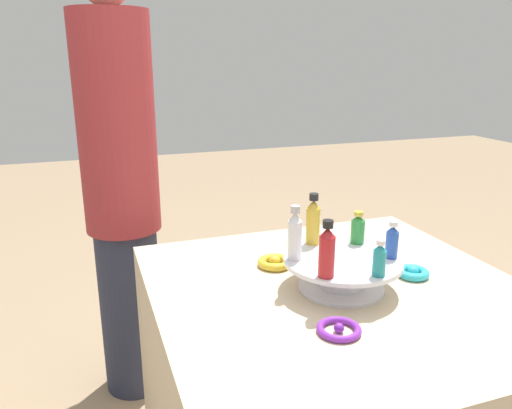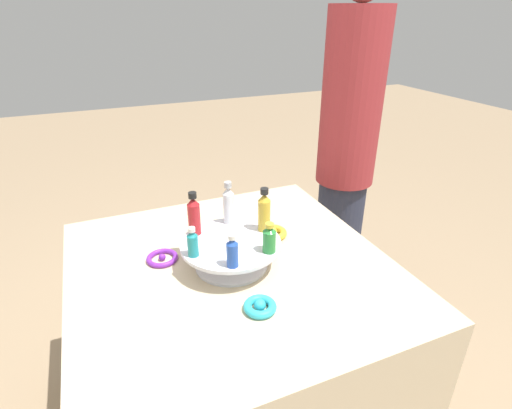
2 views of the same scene
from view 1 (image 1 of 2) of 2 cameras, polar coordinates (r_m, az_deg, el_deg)
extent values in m
cube|color=beige|center=(1.63, 9.03, -21.07)|extent=(1.03, 1.03, 0.73)
cylinder|color=silver|center=(1.44, 9.70, -9.24)|extent=(0.24, 0.24, 0.01)
cylinder|color=silver|center=(1.42, 9.78, -7.81)|extent=(0.13, 0.13, 0.07)
cylinder|color=silver|center=(1.40, 9.86, -6.30)|extent=(0.33, 0.33, 0.01)
cylinder|color=#234CAD|center=(1.42, 15.25, -4.47)|extent=(0.03, 0.03, 0.08)
cone|color=#234CAD|center=(1.40, 15.39, -2.73)|extent=(0.03, 0.03, 0.02)
cylinder|color=silver|center=(1.40, 15.44, -2.15)|extent=(0.02, 0.02, 0.01)
cylinder|color=#288438|center=(1.51, 11.54, -3.08)|extent=(0.04, 0.04, 0.07)
cone|color=#288438|center=(1.49, 11.63, -1.53)|extent=(0.04, 0.04, 0.02)
cylinder|color=gold|center=(1.49, 11.66, -1.02)|extent=(0.03, 0.03, 0.01)
cylinder|color=gold|center=(1.48, 6.52, -2.46)|extent=(0.04, 0.04, 0.11)
cone|color=gold|center=(1.46, 6.61, 0.04)|extent=(0.04, 0.04, 0.02)
cylinder|color=black|center=(1.45, 6.64, 0.87)|extent=(0.03, 0.03, 0.02)
cylinder|color=silver|center=(1.36, 4.44, -4.11)|extent=(0.04, 0.04, 0.11)
cone|color=silver|center=(1.34, 4.51, -1.44)|extent=(0.04, 0.04, 0.02)
cylinder|color=#B2B2B7|center=(1.33, 4.53, -0.54)|extent=(0.03, 0.03, 0.02)
cylinder|color=#B21E23|center=(1.26, 8.07, -5.94)|extent=(0.04, 0.04, 0.11)
cone|color=#B21E23|center=(1.24, 8.19, -3.15)|extent=(0.04, 0.04, 0.02)
cylinder|color=black|center=(1.23, 8.23, -2.22)|extent=(0.03, 0.03, 0.02)
cylinder|color=teal|center=(1.30, 13.89, -6.51)|extent=(0.03, 0.03, 0.07)
cone|color=teal|center=(1.28, 14.02, -4.78)|extent=(0.03, 0.03, 0.02)
cylinder|color=silver|center=(1.28, 14.06, -4.21)|extent=(0.02, 0.02, 0.01)
torus|color=#2DB7CC|center=(1.55, 17.48, -7.44)|extent=(0.09, 0.09, 0.02)
sphere|color=#2DB7CC|center=(1.55, 17.50, -7.28)|extent=(0.03, 0.03, 0.03)
torus|color=gold|center=(1.55, 2.16, -6.62)|extent=(0.11, 0.11, 0.03)
sphere|color=gold|center=(1.55, 2.16, -6.45)|extent=(0.04, 0.04, 0.04)
torus|color=purple|center=(1.22, 9.46, -13.89)|extent=(0.11, 0.11, 0.02)
sphere|color=purple|center=(1.22, 9.46, -13.75)|extent=(0.02, 0.02, 0.02)
cylinder|color=#282D42|center=(2.17, -14.09, -11.51)|extent=(0.24, 0.24, 0.71)
cylinder|color=#9E2D33|center=(1.94, -15.66, 8.73)|extent=(0.29, 0.29, 0.81)
camera|label=2|loc=(1.86, 48.37, 15.73)|focal=28.00mm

